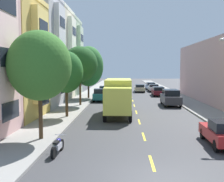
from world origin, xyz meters
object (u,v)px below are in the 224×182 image
Objects in this scene: parked_sedan_silver at (153,88)px; parked_wagon_sky at (151,86)px; parked_hatchback_forest at (104,91)px; parked_wagon_burgundy at (158,91)px; street_tree_second at (66,72)px; parked_hatchback_red at (223,133)px; delivery_box_truck at (118,95)px; parked_motorcycle at (58,146)px; parked_pickup_orange at (110,85)px; parked_suv_charcoal at (171,97)px; street_tree_third at (80,64)px; parked_pickup_teal at (101,95)px; street_tree_farthest at (88,66)px; street_tree_nearest at (40,66)px; moving_champagne_sedan at (140,88)px.

parked_wagon_sky is at bearing 89.96° from parked_sedan_silver.
parked_wagon_burgundy is (8.81, -0.84, 0.05)m from parked_hatchback_forest.
parked_hatchback_red is (10.81, -8.40, -3.36)m from street_tree_second.
parked_motorcycle is at bearing -104.07° from delivery_box_truck.
parked_suv_charcoal is at bearing -73.10° from parked_pickup_orange.
parked_hatchback_forest is at bearing 89.48° from parked_motorcycle.
parked_hatchback_forest is at bearing 81.75° from street_tree_third.
street_tree_third is 11.49m from parked_suv_charcoal.
parked_pickup_orange is at bearing 89.24° from parked_hatchback_forest.
delivery_box_truck is 1.42× the size of parked_pickup_orange.
street_tree_second reaches higher than parked_hatchback_forest.
parked_suv_charcoal is (8.69, -4.52, 0.16)m from parked_pickup_teal.
parked_wagon_burgundy is at bearing 90.12° from parked_hatchback_red.
parked_hatchback_red is 0.83× the size of parked_suv_charcoal.
street_tree_farthest is (-0.00, 7.78, -0.19)m from street_tree_third.
delivery_box_truck is 12.10m from parked_pickup_teal.
parked_hatchback_red and parked_hatchback_forest have the same top height.
street_tree_farthest is 5.02m from parked_pickup_teal.
street_tree_nearest is 1.23× the size of parked_pickup_orange.
parked_suv_charcoal is 21.11m from parked_motorcycle.
parked_pickup_teal is at bearing 84.40° from street_tree_nearest.
parked_hatchback_red is at bearing -79.20° from parked_pickup_orange.
delivery_box_truck is 1.56× the size of parked_suv_charcoal.
parked_suv_charcoal is 25.08m from parked_wagon_sky.
parked_hatchback_forest is at bearing 106.70° from parked_hatchback_red.
parked_pickup_orange reaches higher than parked_sedan_silver.
parked_hatchback_red is (8.66, -45.39, -0.07)m from parked_pickup_orange.
parked_suv_charcoal is (8.60, -28.31, 0.16)m from parked_pickup_orange.
parked_wagon_sky is at bearing 89.88° from parked_hatchback_red.
parked_pickup_orange is (2.15, 21.42, -3.92)m from street_tree_farthest.
parked_suv_charcoal is at bearing -90.00° from parked_wagon_burgundy.
parked_hatchback_forest is at bearing -135.06° from moving_champagne_sedan.
parked_wagon_burgundy is at bearing 39.32° from parked_pickup_teal.
parked_wagon_burgundy reaches higher than parked_motorcycle.
parked_wagon_burgundy is (8.60, -16.67, -0.02)m from parked_pickup_orange.
street_tree_farthest reaches higher than parked_pickup_teal.
parked_wagon_burgundy is at bearing -5.45° from parked_hatchback_forest.
parked_sedan_silver is 0.96× the size of parked_wagon_burgundy.
parked_wagon_burgundy is 32.00m from parked_motorcycle.
street_tree_nearest is at bearing -116.56° from delivery_box_truck.
street_tree_farthest is (0.00, 23.35, 0.15)m from street_tree_nearest.
street_tree_nearest is at bearing -92.75° from parked_pickup_orange.
moving_champagne_sedan is at bearing -112.96° from parked_wagon_sky.
moving_champagne_sedan is at bearing 94.17° from parked_hatchback_red.
street_tree_second is at bearing -90.00° from street_tree_third.
parked_pickup_teal is (2.06, 5.42, -4.12)m from street_tree_third.
parked_pickup_orange is 12.34m from parked_sedan_silver.
street_tree_nearest is 10.63m from delivery_box_truck.
parked_wagon_sky is 5.49m from parked_sedan_silver.
parked_hatchback_forest is at bearing 84.76° from street_tree_second.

